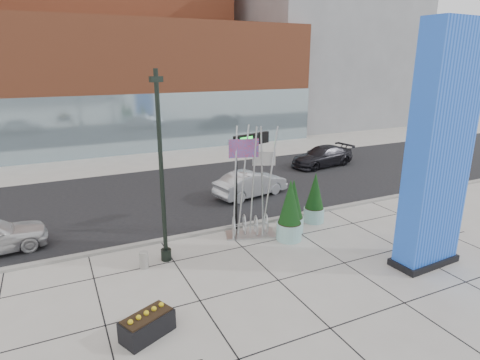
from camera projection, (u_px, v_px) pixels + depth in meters
name	position (u px, v px, depth m)	size (l,w,h in m)	color
ground	(241.00, 274.00, 14.91)	(160.00, 160.00, 0.00)	#9E9991
street_asphalt	(168.00, 195.00, 23.56)	(80.00, 12.00, 0.02)	black
curb_edge	(204.00, 232.00, 18.35)	(80.00, 0.30, 0.12)	gray
tower_podium	(125.00, 85.00, 37.12)	(34.00, 10.00, 11.00)	#A85130
tower_glass_front	(138.00, 124.00, 33.82)	(34.00, 0.60, 5.00)	#8CA5B2
building_grey_parking	(317.00, 50.00, 50.76)	(20.00, 18.00, 18.00)	slate
blue_pylon	(439.00, 155.00, 14.48)	(2.77, 1.36, 9.00)	blue
lamp_post	(162.00, 188.00, 15.09)	(0.50, 0.40, 7.35)	black
public_art_sculpture	(251.00, 207.00, 17.91)	(2.44, 1.75, 5.02)	silver
concrete_bollard	(144.00, 260.00, 15.24)	(0.34, 0.34, 0.66)	gray
overhead_street_sign	(251.00, 149.00, 18.07)	(2.05, 0.78, 4.42)	black
round_planter_east	(315.00, 199.00, 19.45)	(1.00, 1.00, 2.49)	#95C9C4
round_planter_mid	(290.00, 212.00, 17.41)	(1.11, 1.11, 2.78)	#95C9C4
round_planter_west	(293.00, 207.00, 18.26)	(1.01, 1.01, 2.52)	#95C9C4
box_planter_north	(147.00, 324.00, 11.44)	(1.68, 1.30, 0.82)	black
car_silver_mid	(251.00, 184.00, 23.28)	(1.56, 4.48, 1.48)	#B4B6BC
car_dark_east	(322.00, 157.00, 30.00)	(2.07, 5.10, 1.48)	black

